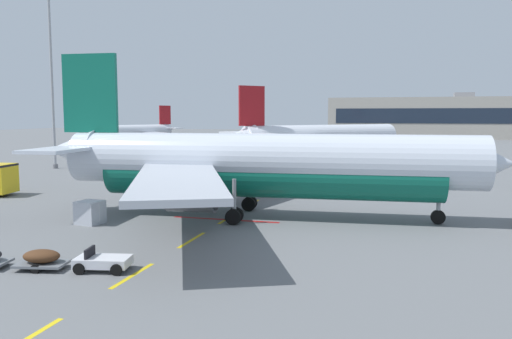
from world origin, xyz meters
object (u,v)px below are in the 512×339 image
object	(u,v)px
airliner_foreground	(261,164)
uld_cargo_container	(90,212)
airliner_far_right	(321,138)
apron_light_mast_near	(50,35)
baggage_train	(42,259)
airliner_mid_left	(130,132)

from	to	relation	value
airliner_foreground	uld_cargo_container	size ratio (longest dim) A/B	19.50
airliner_far_right	apron_light_mast_near	distance (m)	42.45
baggage_train	airliner_mid_left	bearing A→B (deg)	116.90
airliner_foreground	uld_cargo_container	bearing A→B (deg)	-153.81
airliner_foreground	airliner_mid_left	distance (m)	94.68
baggage_train	uld_cargo_container	world-z (taller)	uld_cargo_container
airliner_far_right	baggage_train	bearing A→B (deg)	-94.38
airliner_foreground	baggage_train	distance (m)	17.18
apron_light_mast_near	uld_cargo_container	bearing A→B (deg)	-50.02
baggage_train	uld_cargo_container	xyz separation A→B (m)	(-3.87, 9.94, 0.28)
airliner_mid_left	uld_cargo_container	xyz separation A→B (m)	(43.28, -83.00, -2.40)
airliner_foreground	uld_cargo_container	world-z (taller)	airliner_foreground
apron_light_mast_near	airliner_mid_left	bearing A→B (deg)	108.30
airliner_mid_left	airliner_far_right	bearing A→B (deg)	-31.87
baggage_train	uld_cargo_container	distance (m)	10.67
airliner_far_right	baggage_train	world-z (taller)	airliner_far_right
airliner_mid_left	apron_light_mast_near	world-z (taller)	apron_light_mast_near
airliner_foreground	airliner_far_right	bearing A→B (deg)	92.99
airliner_foreground	uld_cargo_container	distance (m)	12.55
airliner_mid_left	airliner_foreground	bearing A→B (deg)	-55.09
uld_cargo_container	airliner_far_right	bearing A→B (deg)	80.47
airliner_foreground	uld_cargo_container	xyz separation A→B (m)	(-10.90, -5.36, -3.15)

